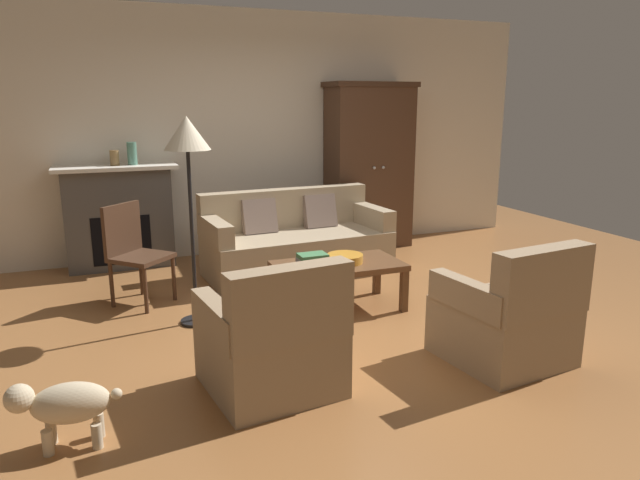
# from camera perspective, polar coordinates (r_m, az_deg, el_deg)

# --- Properties ---
(ground_plane) EXTENTS (9.60, 9.60, 0.00)m
(ground_plane) POSITION_cam_1_polar(r_m,az_deg,el_deg) (4.94, 1.23, -7.75)
(ground_plane) COLOR #9E6638
(back_wall) EXTENTS (7.20, 0.10, 2.80)m
(back_wall) POSITION_cam_1_polar(r_m,az_deg,el_deg) (7.03, -6.83, 10.26)
(back_wall) COLOR silver
(back_wall) RESTS_ON ground
(fireplace) EXTENTS (1.26, 0.48, 1.12)m
(fireplace) POSITION_cam_1_polar(r_m,az_deg,el_deg) (6.66, -19.08, 2.21)
(fireplace) COLOR #4C4947
(fireplace) RESTS_ON ground
(armoire) EXTENTS (1.06, 0.57, 2.00)m
(armoire) POSITION_cam_1_polar(r_m,az_deg,el_deg) (7.24, 4.79, 7.27)
(armoire) COLOR #472D1E
(armoire) RESTS_ON ground
(couch) EXTENTS (1.97, 0.98, 0.86)m
(couch) POSITION_cam_1_polar(r_m,az_deg,el_deg) (6.16, -2.41, -0.31)
(couch) COLOR tan
(couch) RESTS_ON ground
(coffee_table) EXTENTS (1.10, 0.60, 0.42)m
(coffee_table) POSITION_cam_1_polar(r_m,az_deg,el_deg) (5.05, 1.79, -2.87)
(coffee_table) COLOR brown
(coffee_table) RESTS_ON ground
(fruit_bowl) EXTENTS (0.31, 0.31, 0.07)m
(fruit_bowl) POSITION_cam_1_polar(r_m,az_deg,el_deg) (5.05, 2.47, -1.81)
(fruit_bowl) COLOR orange
(fruit_bowl) RESTS_ON coffee_table
(book_stack) EXTENTS (0.26, 0.19, 0.11)m
(book_stack) POSITION_cam_1_polar(r_m,az_deg,el_deg) (4.94, -0.71, -1.95)
(book_stack) COLOR gold
(book_stack) RESTS_ON coffee_table
(mantel_vase_bronze) EXTENTS (0.09, 0.09, 0.16)m
(mantel_vase_bronze) POSITION_cam_1_polar(r_m,az_deg,el_deg) (6.56, -19.50, 7.60)
(mantel_vase_bronze) COLOR olive
(mantel_vase_bronze) RESTS_ON fireplace
(mantel_vase_jade) EXTENTS (0.10, 0.10, 0.24)m
(mantel_vase_jade) POSITION_cam_1_polar(r_m,az_deg,el_deg) (6.56, -17.94, 8.07)
(mantel_vase_jade) COLOR slate
(mantel_vase_jade) RESTS_ON fireplace
(armchair_near_left) EXTENTS (0.86, 0.86, 0.88)m
(armchair_near_left) POSITION_cam_1_polar(r_m,az_deg,el_deg) (3.69, -4.63, -10.11)
(armchair_near_left) COLOR #997F60
(armchair_near_left) RESTS_ON ground
(armchair_near_right) EXTENTS (0.86, 0.86, 0.88)m
(armchair_near_right) POSITION_cam_1_polar(r_m,az_deg,el_deg) (4.28, 17.99, -7.34)
(armchair_near_right) COLOR #997F60
(armchair_near_right) RESTS_ON ground
(side_chair_wooden) EXTENTS (0.62, 0.62, 0.90)m
(side_chair_wooden) POSITION_cam_1_polar(r_m,az_deg,el_deg) (5.45, -17.86, -0.71)
(side_chair_wooden) COLOR #472D1E
(side_chair_wooden) RESTS_ON ground
(floor_lamp) EXTENTS (0.36, 0.36, 1.68)m
(floor_lamp) POSITION_cam_1_polar(r_m,az_deg,el_deg) (4.65, -12.86, 9.01)
(floor_lamp) COLOR black
(floor_lamp) RESTS_ON ground
(dog) EXTENTS (0.57, 0.24, 0.39)m
(dog) POSITION_cam_1_polar(r_m,az_deg,el_deg) (3.43, -23.81, -14.54)
(dog) COLOR beige
(dog) RESTS_ON ground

